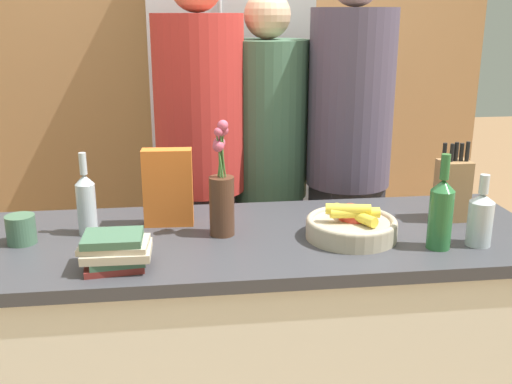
{
  "coord_description": "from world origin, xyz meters",
  "views": [
    {
      "loc": [
        -0.24,
        -1.82,
        1.6
      ],
      "look_at": [
        0.0,
        0.09,
        1.02
      ],
      "focal_mm": 42.0,
      "sensor_mm": 36.0,
      "label": 1
    }
  ],
  "objects_px": {
    "fruit_bowl": "(351,225)",
    "refrigerator": "(229,129)",
    "person_in_blue": "(267,165)",
    "knife_block": "(452,189)",
    "flower_vase": "(222,196)",
    "book_stack": "(115,251)",
    "cereal_box": "(168,188)",
    "person_at_sink": "(201,156)",
    "coffee_mug": "(21,229)",
    "person_in_red_tee": "(349,149)",
    "bottle_vinegar": "(86,202)",
    "bottle_wine": "(480,218)",
    "bottle_oil": "(441,212)"
  },
  "relations": [
    {
      "from": "cereal_box",
      "to": "person_at_sink",
      "type": "xyz_separation_m",
      "value": [
        0.13,
        0.52,
        -0.02
      ]
    },
    {
      "from": "bottle_oil",
      "to": "person_in_red_tee",
      "type": "bearing_deg",
      "value": 94.69
    },
    {
      "from": "flower_vase",
      "to": "cereal_box",
      "type": "relative_size",
      "value": 1.44
    },
    {
      "from": "bottle_vinegar",
      "to": "person_in_blue",
      "type": "bearing_deg",
      "value": 43.55
    },
    {
      "from": "cereal_box",
      "to": "person_in_blue",
      "type": "distance_m",
      "value": 0.74
    },
    {
      "from": "book_stack",
      "to": "person_in_blue",
      "type": "bearing_deg",
      "value": 58.81
    },
    {
      "from": "person_in_blue",
      "to": "person_in_red_tee",
      "type": "height_order",
      "value": "person_in_red_tee"
    },
    {
      "from": "fruit_bowl",
      "to": "refrigerator",
      "type": "bearing_deg",
      "value": 101.67
    },
    {
      "from": "cereal_box",
      "to": "bottle_oil",
      "type": "height_order",
      "value": "bottle_oil"
    },
    {
      "from": "coffee_mug",
      "to": "bottle_oil",
      "type": "height_order",
      "value": "bottle_oil"
    },
    {
      "from": "bottle_oil",
      "to": "bottle_wine",
      "type": "distance_m",
      "value": 0.14
    },
    {
      "from": "refrigerator",
      "to": "bottle_wine",
      "type": "distance_m",
      "value": 1.62
    },
    {
      "from": "person_at_sink",
      "to": "book_stack",
      "type": "bearing_deg",
      "value": -88.22
    },
    {
      "from": "person_in_red_tee",
      "to": "person_in_blue",
      "type": "bearing_deg",
      "value": 142.37
    },
    {
      "from": "bottle_vinegar",
      "to": "person_in_red_tee",
      "type": "bearing_deg",
      "value": 27.62
    },
    {
      "from": "flower_vase",
      "to": "person_in_blue",
      "type": "relative_size",
      "value": 0.23
    },
    {
      "from": "knife_block",
      "to": "coffee_mug",
      "type": "xyz_separation_m",
      "value": [
        -1.44,
        -0.04,
        -0.06
      ]
    },
    {
      "from": "fruit_bowl",
      "to": "person_in_blue",
      "type": "relative_size",
      "value": 0.17
    },
    {
      "from": "fruit_bowl",
      "to": "person_in_red_tee",
      "type": "distance_m",
      "value": 0.71
    },
    {
      "from": "refrigerator",
      "to": "person_in_blue",
      "type": "xyz_separation_m",
      "value": [
        0.12,
        -0.57,
        -0.06
      ]
    },
    {
      "from": "flower_vase",
      "to": "person_in_red_tee",
      "type": "height_order",
      "value": "person_in_red_tee"
    },
    {
      "from": "bottle_wine",
      "to": "cereal_box",
      "type": "bearing_deg",
      "value": 162.19
    },
    {
      "from": "knife_block",
      "to": "book_stack",
      "type": "height_order",
      "value": "knife_block"
    },
    {
      "from": "fruit_bowl",
      "to": "cereal_box",
      "type": "height_order",
      "value": "cereal_box"
    },
    {
      "from": "refrigerator",
      "to": "knife_block",
      "type": "xyz_separation_m",
      "value": [
        0.68,
        -1.24,
        0.01
      ]
    },
    {
      "from": "refrigerator",
      "to": "knife_block",
      "type": "relative_size",
      "value": 7.19
    },
    {
      "from": "cereal_box",
      "to": "coffee_mug",
      "type": "height_order",
      "value": "cereal_box"
    },
    {
      "from": "person_in_blue",
      "to": "knife_block",
      "type": "bearing_deg",
      "value": -64.39
    },
    {
      "from": "book_stack",
      "to": "flower_vase",
      "type": "bearing_deg",
      "value": 35.16
    },
    {
      "from": "book_stack",
      "to": "person_in_blue",
      "type": "height_order",
      "value": "person_in_blue"
    },
    {
      "from": "cereal_box",
      "to": "book_stack",
      "type": "bearing_deg",
      "value": -113.25
    },
    {
      "from": "refrigerator",
      "to": "flower_vase",
      "type": "bearing_deg",
      "value": -95.69
    },
    {
      "from": "refrigerator",
      "to": "coffee_mug",
      "type": "xyz_separation_m",
      "value": [
        -0.76,
        -1.28,
        -0.06
      ]
    },
    {
      "from": "coffee_mug",
      "to": "bottle_vinegar",
      "type": "height_order",
      "value": "bottle_vinegar"
    },
    {
      "from": "bottle_oil",
      "to": "bottle_wine",
      "type": "xyz_separation_m",
      "value": [
        0.13,
        0.01,
        -0.03
      ]
    },
    {
      "from": "bottle_vinegar",
      "to": "bottle_wine",
      "type": "bearing_deg",
      "value": -11.79
    },
    {
      "from": "bottle_vinegar",
      "to": "person_at_sink",
      "type": "distance_m",
      "value": 0.69
    },
    {
      "from": "cereal_box",
      "to": "person_at_sink",
      "type": "height_order",
      "value": "person_at_sink"
    },
    {
      "from": "knife_block",
      "to": "book_stack",
      "type": "bearing_deg",
      "value": -166.3
    },
    {
      "from": "fruit_bowl",
      "to": "bottle_wine",
      "type": "xyz_separation_m",
      "value": [
        0.38,
        -0.11,
        0.05
      ]
    },
    {
      "from": "coffee_mug",
      "to": "person_in_red_tee",
      "type": "height_order",
      "value": "person_in_red_tee"
    },
    {
      "from": "coffee_mug",
      "to": "person_in_blue",
      "type": "xyz_separation_m",
      "value": [
        0.88,
        0.71,
        -0.0
      ]
    },
    {
      "from": "flower_vase",
      "to": "coffee_mug",
      "type": "bearing_deg",
      "value": 179.56
    },
    {
      "from": "refrigerator",
      "to": "person_at_sink",
      "type": "xyz_separation_m",
      "value": [
        -0.17,
        -0.65,
        0.01
      ]
    },
    {
      "from": "cereal_box",
      "to": "bottle_vinegar",
      "type": "relative_size",
      "value": 0.97
    },
    {
      "from": "knife_block",
      "to": "person_in_red_tee",
      "type": "bearing_deg",
      "value": 111.54
    },
    {
      "from": "knife_block",
      "to": "coffee_mug",
      "type": "bearing_deg",
      "value": -178.24
    },
    {
      "from": "knife_block",
      "to": "flower_vase",
      "type": "xyz_separation_m",
      "value": [
        -0.8,
        -0.05,
        0.02
      ]
    },
    {
      "from": "fruit_bowl",
      "to": "person_at_sink",
      "type": "xyz_separation_m",
      "value": [
        -0.45,
        0.72,
        0.07
      ]
    },
    {
      "from": "flower_vase",
      "to": "knife_block",
      "type": "bearing_deg",
      "value": 3.48
    }
  ]
}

